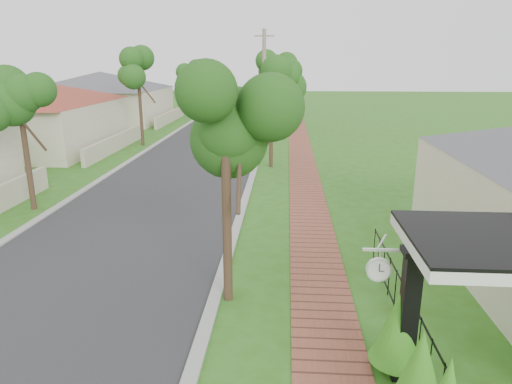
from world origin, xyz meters
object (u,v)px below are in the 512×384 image
(station_clock, at_px, (379,268))
(porch_post, at_px, (408,321))
(utility_pole, at_px, (264,92))
(parked_car_red, at_px, (249,119))
(parked_car_white, at_px, (253,111))
(near_tree, at_px, (225,127))

(station_clock, bearing_deg, porch_post, -38.93)
(porch_post, xyz_separation_m, utility_pole, (-3.65, 21.00, 2.63))
(porch_post, xyz_separation_m, parked_car_red, (-5.55, 32.39, -0.46))
(porch_post, distance_m, station_clock, 1.05)
(porch_post, height_order, parked_car_white, porch_post)
(porch_post, xyz_separation_m, station_clock, (-0.50, 0.40, 0.83))
(near_tree, distance_m, utility_pole, 18.46)
(utility_pole, bearing_deg, parked_car_white, 96.29)
(utility_pole, bearing_deg, porch_post, -80.14)
(parked_car_red, distance_m, near_tree, 30.12)
(parked_car_white, xyz_separation_m, near_tree, (1.98, -35.69, 3.46))
(porch_post, xyz_separation_m, near_tree, (-3.57, 2.54, 3.07))
(station_clock, bearing_deg, parked_car_red, 98.98)
(porch_post, bearing_deg, utility_pole, 99.86)
(near_tree, xyz_separation_m, station_clock, (3.08, -2.14, -2.24))
(near_tree, bearing_deg, parked_car_red, 93.79)
(parked_car_red, distance_m, utility_pole, 11.96)
(parked_car_red, bearing_deg, station_clock, -74.26)
(porch_post, distance_m, parked_car_red, 32.87)
(porch_post, distance_m, parked_car_white, 38.64)
(parked_car_red, height_order, near_tree, near_tree)
(parked_car_red, relative_size, near_tree, 0.73)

